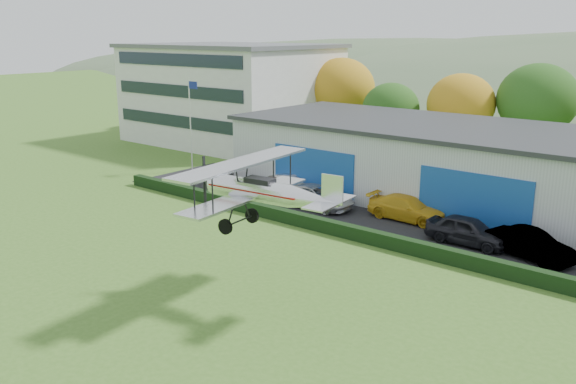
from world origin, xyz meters
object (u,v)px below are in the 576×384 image
Objects in this scene: flagpole at (191,116)px; car_2 at (316,197)px; car_3 at (407,208)px; biplane at (262,189)px; car_0 at (224,180)px; car_5 at (530,244)px; car_4 at (468,230)px; office_block at (231,93)px; hangar at (510,171)px; car_1 at (287,185)px.

car_2 is at bearing -7.95° from flagpole.
car_3 is 15.31m from biplane.
car_3 is at bearing 86.97° from biplane.
biplane reaches higher than car_0.
car_0 is (6.42, -2.65, -4.02)m from flagpole.
car_3 is (20.86, -0.61, -3.98)m from flagpole.
car_5 is (29.17, -2.53, -3.97)m from flagpole.
car_4 is (4.85, -1.91, 0.05)m from car_3.
office_block is 2.49× the size of biplane.
car_3 is 8.52m from car_5.
office_block reaches higher than car_2.
flagpole reaches higher than hangar.
car_1 is 18.11m from car_5.
hangar is 9.70m from car_5.
car_4 is 0.57× the size of biplane.
car_5 is (4.28, -8.50, -1.84)m from hangar.
biplane is (-4.12, -12.75, 4.31)m from car_4.
car_3 is (9.72, 0.21, 0.04)m from car_1.
flagpole is 11.87m from car_1.
office_block is (-33.00, 7.02, 2.56)m from hangar.
car_5 is at bearing -4.95° from flagpole.
car_4 is (19.29, 0.13, 0.09)m from car_0.
car_3 is (6.17, 1.44, -0.00)m from car_2.
flagpole is at bearing 88.73° from car_3.
flagpole reaches higher than car_3.
hangar is 33.84m from office_block.
car_2 is (22.81, -15.05, -4.41)m from office_block.
car_4 is at bearing -5.59° from flagpole.
car_3 is at bearing -1.68° from flagpole.
car_5 is at bearing 53.39° from biplane.
car_2 is 1.05× the size of car_3.
car_1 is at bearing 91.63° from car_3.
biplane reaches higher than hangar.
car_2 is 15.54m from biplane.
car_4 is at bearing -70.93° from car_0.
car_0 is (14.54, -15.65, -4.45)m from office_block.
car_2 is at bearing 103.54° from car_3.
car_4 reaches higher than car_0.
hangar is at bearing -52.81° from car_2.
car_3 is at bearing -63.29° from car_0.
hangar is 4.91× the size of biplane.
office_block reaches higher than hangar.
car_5 is (14.47, -0.47, 0.01)m from car_2.
office_block reaches higher than biplane.
flagpole is 1.72× the size of car_5.
car_4 reaches higher than car_5.
flagpole reaches higher than car_0.
biplane is at bearing -153.46° from car_2.
car_1 is 18.37m from biplane.
office_block is 4.42× the size of car_5.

